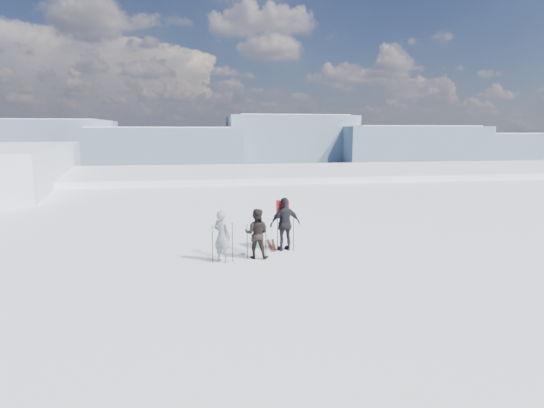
{
  "coord_description": "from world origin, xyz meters",
  "views": [
    {
      "loc": [
        -4.08,
        -11.71,
        4.22
      ],
      "look_at": [
        -1.54,
        3.0,
        1.67
      ],
      "focal_mm": 28.0,
      "sensor_mm": 36.0,
      "label": 1
    }
  ],
  "objects_px": {
    "skier_pack": "(285,224)",
    "skis_loose": "(272,245)",
    "skier_dark": "(257,234)",
    "skier_grey": "(222,236)"
  },
  "relations": [
    {
      "from": "skier_grey",
      "to": "skis_loose",
      "type": "height_order",
      "value": "skier_grey"
    },
    {
      "from": "skier_pack",
      "to": "skis_loose",
      "type": "distance_m",
      "value": 1.23
    },
    {
      "from": "skier_grey",
      "to": "skier_dark",
      "type": "distance_m",
      "value": 1.19
    },
    {
      "from": "skier_pack",
      "to": "skis_loose",
      "type": "bearing_deg",
      "value": -73.24
    },
    {
      "from": "skier_dark",
      "to": "skier_pack",
      "type": "xyz_separation_m",
      "value": [
        1.14,
        0.77,
        0.12
      ]
    },
    {
      "from": "skier_grey",
      "to": "skier_dark",
      "type": "relative_size",
      "value": 1.02
    },
    {
      "from": "skier_dark",
      "to": "skis_loose",
      "type": "distance_m",
      "value": 1.86
    },
    {
      "from": "skier_dark",
      "to": "skis_loose",
      "type": "bearing_deg",
      "value": -100.58
    },
    {
      "from": "skier_dark",
      "to": "skier_pack",
      "type": "bearing_deg",
      "value": -128.71
    },
    {
      "from": "skier_grey",
      "to": "skier_pack",
      "type": "height_order",
      "value": "skier_pack"
    }
  ]
}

